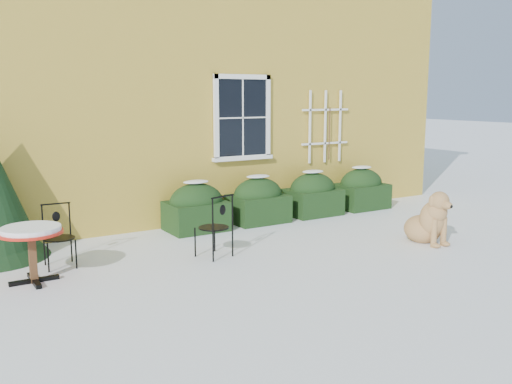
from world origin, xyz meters
TOP-DOWN VIEW (x-y plane):
  - ground at (0.00, 0.00)m, footprint 80.00×80.00m
  - house at (0.00, 7.00)m, footprint 12.40×8.40m
  - hedge_row at (1.65, 2.55)m, footprint 4.95×0.80m
  - bistro_table at (-3.36, 1.04)m, footprint 0.80×0.80m
  - patio_chair_near at (-0.80, 0.85)m, footprint 0.52×0.52m
  - patio_chair_far at (-2.90, 1.60)m, footprint 0.43×0.43m
  - dog at (2.54, -0.27)m, footprint 0.63×1.01m

SIDE VIEW (x-z plane):
  - ground at x=0.00m, z-range 0.00..0.00m
  - dog at x=2.54m, z-range -0.09..0.83m
  - hedge_row at x=1.65m, z-range -0.05..0.86m
  - patio_chair_far at x=-2.90m, z-range 0.00..0.89m
  - patio_chair_near at x=-0.80m, z-range 0.00..0.96m
  - bistro_table at x=-3.36m, z-range 0.25..0.99m
  - house at x=0.00m, z-range 0.02..6.42m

